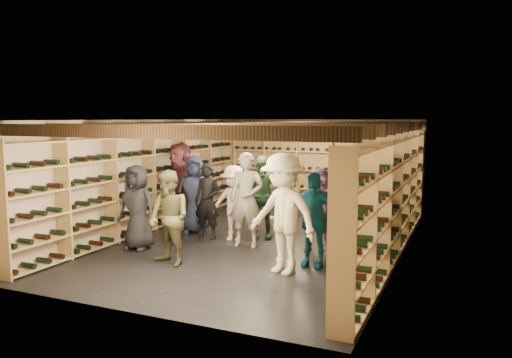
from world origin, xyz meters
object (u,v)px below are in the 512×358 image
object	(u,v)px
person_6	(194,194)
person_10	(261,197)
person_9	(234,203)
person_5	(180,184)
person_2	(169,218)
person_12	(379,197)
person_0	(137,207)
crate_stack_left	(288,204)
person_8	(366,206)
person_11	(319,210)
crate_stack_right	(330,217)
person_4	(313,219)
crate_loose	(277,221)
person_7	(246,200)
person_1	(207,201)
person_3	(283,214)

from	to	relation	value
person_6	person_10	bearing A→B (deg)	-17.30
person_9	person_5	bearing A→B (deg)	143.08
person_2	person_12	world-z (taller)	person_12
person_0	crate_stack_left	bearing A→B (deg)	69.69
person_8	person_11	distance (m)	0.93
crate_stack_right	person_2	size ratio (longest dim) A/B	0.43
crate_stack_right	person_6	xyz separation A→B (m)	(-2.66, -1.13, 0.49)
person_4	person_12	distance (m)	2.53
crate_loose	person_7	xyz separation A→B (m)	(0.13, -1.99, 0.81)
person_1	person_8	distance (m)	3.23
person_12	person_6	bearing A→B (deg)	175.29
crate_stack_left	person_0	xyz separation A→B (m)	(-1.56, -3.94, 0.45)
crate_stack_left	person_11	world-z (taller)	person_11
person_11	person_12	size ratio (longest dim) A/B	0.91
person_1	person_6	distance (m)	0.64
person_0	person_10	distance (m)	2.46
person_5	person_11	distance (m)	3.57
person_0	person_3	distance (m)	3.00
person_4	person_12	bearing A→B (deg)	73.87
person_0	person_12	bearing A→B (deg)	35.95
person_3	person_5	world-z (taller)	person_5
person_11	person_2	bearing A→B (deg)	-158.82
person_0	person_9	world-z (taller)	person_0
person_0	person_4	bearing A→B (deg)	6.34
person_1	person_8	world-z (taller)	person_8
person_2	person_12	xyz separation A→B (m)	(2.85, 3.36, 0.05)
person_2	person_8	size ratio (longest dim) A/B	0.86
crate_stack_left	person_5	world-z (taller)	person_5
person_1	person_2	world-z (taller)	person_2
person_9	person_10	world-z (taller)	person_10
crate_stack_right	person_12	bearing A→B (deg)	0.00
crate_stack_right	person_3	distance (m)	3.08
person_3	person_10	size ratio (longest dim) A/B	1.12
person_10	person_4	bearing A→B (deg)	-67.47
crate_stack_left	person_8	size ratio (longest dim) A/B	0.37
person_9	person_12	xyz separation A→B (m)	(2.62, 1.39, 0.10)
person_2	person_7	bearing A→B (deg)	87.64
person_4	person_12	size ratio (longest dim) A/B	0.93
person_4	person_11	bearing A→B (deg)	99.01
person_0	person_1	bearing A→B (deg)	58.45
person_7	person_10	size ratio (longest dim) A/B	1.06
person_3	person_6	xyz separation A→B (m)	(-2.70, 1.88, -0.12)
crate_stack_right	person_3	world-z (taller)	person_3
crate_loose	person_6	size ratio (longest dim) A/B	0.30
person_7	person_9	world-z (taller)	person_7
person_3	person_7	size ratio (longest dim) A/B	1.06
person_1	person_5	distance (m)	1.41
crate_stack_right	person_5	size ratio (longest dim) A/B	0.36
person_3	person_9	bearing A→B (deg)	153.35
crate_stack_left	person_0	world-z (taller)	person_0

